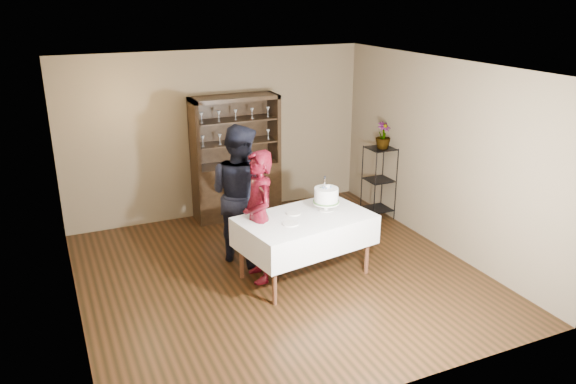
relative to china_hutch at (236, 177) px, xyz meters
name	(u,v)px	position (x,y,z in m)	size (l,w,h in m)	color
floor	(280,275)	(-0.20, -2.25, -0.66)	(5.00, 5.00, 0.00)	black
ceiling	(279,68)	(-0.20, -2.25, 2.04)	(5.00, 5.00, 0.00)	silver
back_wall	(218,134)	(-0.20, 0.25, 0.69)	(5.00, 0.02, 2.70)	brown
wall_left	(65,208)	(-2.70, -2.25, 0.69)	(0.02, 5.00, 2.70)	brown
wall_right	(441,155)	(2.30, -2.25, 0.69)	(0.02, 5.00, 2.70)	brown
china_hutch	(236,177)	(0.00, 0.00, 0.00)	(1.40, 0.48, 2.00)	black
plant_etagere	(379,180)	(2.08, -1.05, -0.01)	(0.42, 0.42, 1.20)	black
cake_table	(305,231)	(0.09, -2.39, -0.03)	(1.80, 1.28, 0.83)	silver
woman	(259,217)	(-0.47, -2.21, 0.20)	(0.63, 0.41, 1.72)	#33040C
man	(240,194)	(-0.48, -1.56, 0.29)	(0.93, 0.72, 1.91)	black
cake	(326,196)	(0.44, -2.29, 0.36)	(0.37, 0.37, 0.48)	white
plate_near	(290,224)	(-0.18, -2.54, 0.18)	(0.20, 0.20, 0.01)	white
plate_far	(293,213)	(0.00, -2.24, 0.18)	(0.18, 0.18, 0.01)	white
potted_plant	(383,136)	(2.09, -1.09, 0.73)	(0.23, 0.23, 0.42)	#467236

